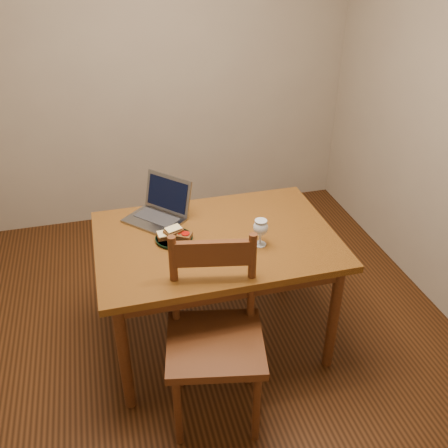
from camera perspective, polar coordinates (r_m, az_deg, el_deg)
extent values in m
cube|color=black|center=(3.21, -2.90, -12.51)|extent=(3.20, 3.20, 0.02)
cube|color=gray|center=(4.01, -8.59, 17.89)|extent=(3.20, 0.02, 2.60)
cube|color=gray|center=(1.22, 12.68, -18.77)|extent=(3.20, 0.02, 2.60)
cube|color=#42240B|center=(2.73, -0.91, -1.87)|extent=(1.30, 0.90, 0.04)
cylinder|color=#40210D|center=(2.63, -11.34, -14.71)|extent=(0.06, 0.06, 0.70)
cylinder|color=#40210D|center=(2.85, 12.40, -10.41)|extent=(0.06, 0.06, 0.70)
cylinder|color=#40210D|center=(3.19, -12.52, -5.28)|extent=(0.06, 0.06, 0.70)
cylinder|color=#40210D|center=(3.38, 7.03, -2.41)|extent=(0.06, 0.06, 0.70)
cube|color=#40210D|center=(2.47, -1.02, -13.57)|extent=(0.54, 0.53, 0.04)
cube|color=#40210D|center=(2.34, -1.30, -3.37)|extent=(0.37, 0.11, 0.13)
cylinder|color=black|center=(2.70, -5.73, -1.67)|extent=(0.20, 0.20, 0.02)
cube|color=slate|center=(2.88, -8.04, 0.39)|extent=(0.37, 0.38, 0.01)
cube|color=slate|center=(2.92, -6.42, 3.48)|extent=(0.26, 0.28, 0.21)
cube|color=black|center=(2.92, -6.42, 3.48)|extent=(0.22, 0.23, 0.17)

